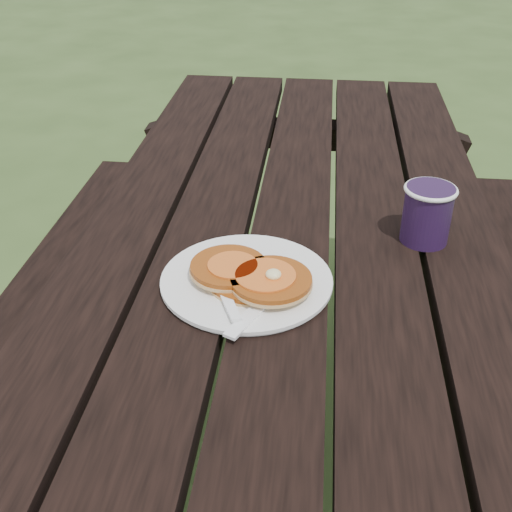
# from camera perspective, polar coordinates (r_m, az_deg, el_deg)

# --- Properties ---
(ground) EXTENTS (60.00, 60.00, 0.00)m
(ground) POSITION_cam_1_polar(r_m,az_deg,el_deg) (1.67, 2.34, -20.18)
(ground) COLOR #30451D
(ground) RESTS_ON ground
(picnic_table) EXTENTS (1.36, 1.80, 0.75)m
(picnic_table) POSITION_cam_1_polar(r_m,az_deg,el_deg) (1.40, 2.67, -10.97)
(picnic_table) COLOR black
(picnic_table) RESTS_ON ground
(plate) EXTENTS (0.32, 0.32, 0.01)m
(plate) POSITION_cam_1_polar(r_m,az_deg,el_deg) (1.01, -0.84, -2.25)
(plate) COLOR white
(plate) RESTS_ON picnic_table
(pancake_stack) EXTENTS (0.19, 0.15, 0.04)m
(pancake_stack) POSITION_cam_1_polar(r_m,az_deg,el_deg) (0.99, -0.47, -1.79)
(pancake_stack) COLOR #984611
(pancake_stack) RESTS_ON plate
(knife) EXTENTS (0.09, 0.17, 0.00)m
(knife) POSITION_cam_1_polar(r_m,az_deg,el_deg) (0.95, 0.51, -4.28)
(knife) COLOR white
(knife) RESTS_ON plate
(fork) EXTENTS (0.09, 0.16, 0.01)m
(fork) POSITION_cam_1_polar(r_m,az_deg,el_deg) (0.95, -2.62, -3.80)
(fork) COLOR white
(fork) RESTS_ON plate
(coffee_cup) EXTENTS (0.09, 0.09, 0.10)m
(coffee_cup) POSITION_cam_1_polar(r_m,az_deg,el_deg) (1.14, 15.01, 3.90)
(coffee_cup) COLOR #221130
(coffee_cup) RESTS_ON picnic_table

